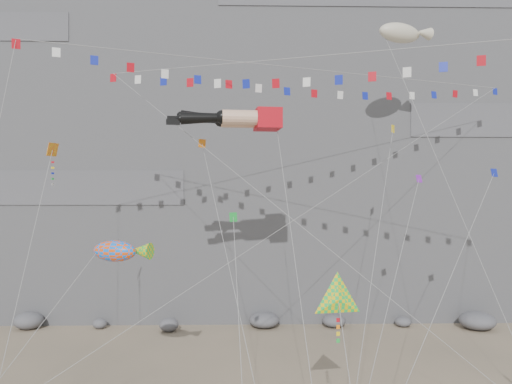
% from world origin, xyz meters
% --- Properties ---
extents(cliff, '(80.00, 28.00, 50.00)m').
position_xyz_m(cliff, '(0.00, 32.00, 25.00)').
color(cliff, slate).
rests_on(cliff, ground).
extents(talus_boulders, '(60.00, 3.00, 1.20)m').
position_xyz_m(talus_boulders, '(0.00, 17.00, 0.60)').
color(talus_boulders, slate).
rests_on(talus_boulders, ground).
extents(legs_kite, '(8.03, 13.83, 20.50)m').
position_xyz_m(legs_kite, '(-2.17, 5.27, 16.12)').
color(legs_kite, red).
rests_on(legs_kite, ground).
extents(flag_banner_upper, '(34.04, 18.39, 29.20)m').
position_xyz_m(flag_banner_upper, '(2.15, 8.31, 20.07)').
color(flag_banner_upper, red).
rests_on(flag_banner_upper, ground).
extents(flag_banner_lower, '(26.54, 9.65, 22.56)m').
position_xyz_m(flag_banner_lower, '(2.84, 2.99, 19.45)').
color(flag_banner_lower, red).
rests_on(flag_banner_lower, ground).
extents(harlequin_kite, '(1.50, 7.54, 15.47)m').
position_xyz_m(harlequin_kite, '(-12.52, 2.61, 13.89)').
color(harlequin_kite, red).
rests_on(harlequin_kite, ground).
extents(fish_windsock, '(7.97, 7.48, 11.99)m').
position_xyz_m(fish_windsock, '(-8.84, 1.89, 8.32)').
color(fish_windsock, '#FF4E0D').
rests_on(fish_windsock, ground).
extents(delta_kite, '(2.54, 4.48, 8.44)m').
position_xyz_m(delta_kite, '(2.57, -3.17, 6.66)').
color(delta_kite, yellow).
rests_on(delta_kite, ground).
extents(blimp_windsock, '(5.81, 14.29, 26.83)m').
position_xyz_m(blimp_windsock, '(9.82, 10.95, 23.36)').
color(blimp_windsock, beige).
rests_on(blimp_windsock, ground).
extents(small_kite_a, '(4.84, 15.02, 20.99)m').
position_xyz_m(small_kite_a, '(-4.44, 7.28, 14.59)').
color(small_kite_a, orange).
rests_on(small_kite_a, ground).
extents(small_kite_b, '(7.25, 10.98, 17.43)m').
position_xyz_m(small_kite_b, '(9.08, 4.96, 12.18)').
color(small_kite_b, purple).
rests_on(small_kite_b, ground).
extents(small_kite_c, '(1.36, 7.98, 12.57)m').
position_xyz_m(small_kite_c, '(-2.28, 1.00, 10.06)').
color(small_kite_c, green).
rests_on(small_kite_c, ground).
extents(small_kite_d, '(6.91, 14.72, 22.09)m').
position_xyz_m(small_kite_d, '(8.38, 7.96, 15.62)').
color(small_kite_d, yellow).
rests_on(small_kite_d, ground).
extents(small_kite_e, '(10.29, 9.42, 18.23)m').
position_xyz_m(small_kite_e, '(13.08, 3.63, 12.48)').
color(small_kite_e, '#1220A5').
rests_on(small_kite_e, ground).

